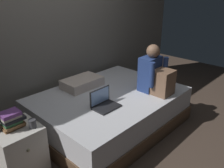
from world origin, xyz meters
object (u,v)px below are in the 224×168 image
Objects in this scene: pillow at (82,83)px; person_sitting at (155,74)px; bed at (109,110)px; laptop at (104,103)px; book_stack at (12,120)px; mug at (32,124)px; nightstand at (19,150)px.

person_sitting is at bearing -55.14° from pillow.
pillow is at bearing 102.49° from bed.
laptop is (-0.80, 0.19, -0.20)m from person_sitting.
bed is at bearing 34.13° from laptop.
pillow is 2.55× the size of book_stack.
mug is (-0.86, 0.15, 0.03)m from laptop.
pillow is at bearing 18.02° from nightstand.
pillow is (1.20, 0.39, 0.30)m from nightstand.
pillow is at bearing 72.45° from laptop.
mug is at bearing 170.22° from laptop.
person_sitting is (0.49, -0.40, 0.51)m from bed.
pillow is (-0.10, 0.45, 0.32)m from bed.
person_sitting is 1.70m from mug.
nightstand is at bearing 164.85° from laptop.
person_sitting is 1.05m from pillow.
mug reaches higher than nightstand.
laptop is 0.88m from mug.
person_sitting is 0.84m from laptop.
pillow is at bearing 124.86° from person_sitting.
bed is at bearing -77.51° from pillow.
bed is at bearing -2.63° from nightstand.
person_sitting reaches higher than book_stack.
laptop is (0.99, -0.27, 0.29)m from nightstand.
book_stack reaches higher than bed.
person_sitting reaches higher than pillow.
laptop reaches higher than mug.
pillow is 6.22× the size of mug.
person_sitting reaches higher than mug.
bed is at bearing 140.94° from person_sitting.
person_sitting is at bearing -14.69° from book_stack.
nightstand is 0.98× the size of pillow.
pillow is (-0.59, 0.85, -0.19)m from person_sitting.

